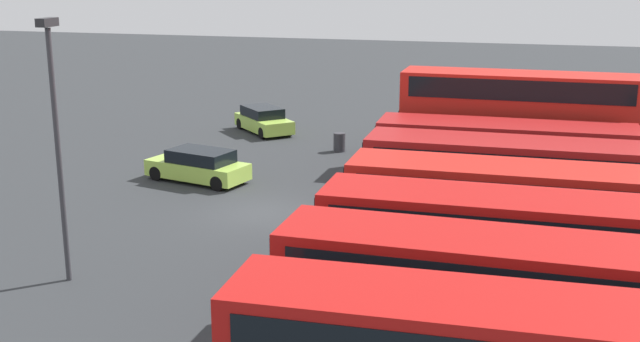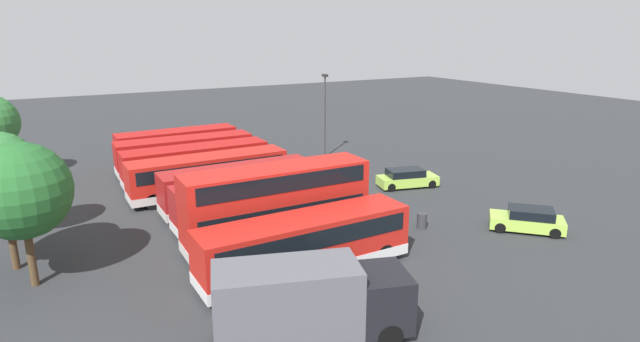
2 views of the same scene
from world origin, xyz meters
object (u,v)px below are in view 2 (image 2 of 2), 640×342
object	(u,v)px
bus_single_deck_near_end	(306,243)
box_truck_blue	(309,300)
bus_double_decker_second	(277,204)
car_hatchback_silver	(528,220)
bus_single_deck_far_end	(177,145)
bus_single_deck_fifth	(209,174)
bus_single_deck_seventh	(185,153)
bus_single_deck_third	(259,199)
waste_bin_yellow	(422,221)
lamp_post_tall	(325,109)
bus_single_deck_fourth	(238,186)
bus_single_deck_sixth	(196,163)
car_small_green	(407,178)

from	to	relation	value
bus_single_deck_near_end	box_truck_blue	bearing A→B (deg)	153.59
bus_double_decker_second	car_hatchback_silver	size ratio (longest dim) A/B	2.45
bus_single_deck_near_end	bus_single_deck_far_end	distance (m)	25.25
bus_single_deck_fifth	bus_single_deck_far_end	xyz separation A→B (m)	(10.84, -0.44, -0.00)
bus_double_decker_second	car_hatchback_silver	distance (m)	15.06
bus_single_deck_seventh	bus_single_deck_far_end	bearing A→B (deg)	-3.86
bus_double_decker_second	car_hatchback_silver	xyz separation A→B (m)	(-5.33, -13.98, -1.75)
bus_single_deck_third	waste_bin_yellow	size ratio (longest dim) A/B	11.05
bus_double_decker_second	bus_single_deck_third	bearing A→B (deg)	-5.69
bus_double_decker_second	bus_single_deck_seventh	bearing A→B (deg)	1.14
bus_double_decker_second	waste_bin_yellow	size ratio (longest dim) A/B	10.99
bus_single_deck_third	car_hatchback_silver	distance (m)	16.29
box_truck_blue	waste_bin_yellow	bearing A→B (deg)	-58.95
bus_single_deck_fifth	bus_single_deck_seventh	distance (m)	7.20
bus_single_deck_fifth	lamp_post_tall	size ratio (longest dim) A/B	1.47
box_truck_blue	lamp_post_tall	world-z (taller)	lamp_post_tall
bus_single_deck_fourth	bus_single_deck_sixth	size ratio (longest dim) A/B	0.92
bus_single_deck_near_end	lamp_post_tall	xyz separation A→B (m)	(20.34, -12.69, 2.95)
bus_single_deck_third	car_small_green	xyz separation A→B (m)	(1.71, -12.91, -0.92)
box_truck_blue	lamp_post_tall	distance (m)	29.74
box_truck_blue	lamp_post_tall	xyz separation A→B (m)	(25.40, -15.20, 2.86)
bus_single_deck_seventh	car_small_green	distance (m)	18.59
bus_single_deck_third	box_truck_blue	bearing A→B (deg)	166.04
bus_single_deck_near_end	bus_single_deck_fifth	size ratio (longest dim) A/B	0.96
car_small_green	waste_bin_yellow	xyz separation A→B (m)	(-7.17, 4.54, -0.23)
waste_bin_yellow	bus_single_deck_fourth	bearing A→B (deg)	44.07
bus_single_deck_fourth	bus_single_deck_fifth	world-z (taller)	same
lamp_post_tall	box_truck_blue	bearing A→B (deg)	149.10
car_hatchback_silver	bus_single_deck_far_end	bearing A→B (deg)	27.72
box_truck_blue	waste_bin_yellow	size ratio (longest dim) A/B	8.32
bus_double_decker_second	bus_single_deck_seventh	world-z (taller)	bus_double_decker_second
box_truck_blue	lamp_post_tall	bearing A→B (deg)	-30.90
bus_single_deck_near_end	bus_double_decker_second	xyz separation A→B (m)	(3.75, -0.21, 0.83)
bus_single_deck_near_end	bus_single_deck_sixth	distance (m)	17.96
bus_single_deck_sixth	box_truck_blue	world-z (taller)	box_truck_blue
bus_single_deck_far_end	box_truck_blue	distance (m)	30.42
bus_single_deck_far_end	box_truck_blue	bearing A→B (deg)	175.09
bus_single_deck_fifth	car_hatchback_silver	bearing A→B (deg)	-137.74
bus_double_decker_second	lamp_post_tall	bearing A→B (deg)	-36.96
bus_single_deck_third	bus_single_deck_fifth	xyz separation A→B (m)	(7.12, 0.90, 0.00)
bus_single_deck_fifth	bus_single_deck_sixth	distance (m)	3.55
bus_single_deck_seventh	waste_bin_yellow	world-z (taller)	bus_single_deck_seventh
bus_single_deck_fourth	lamp_post_tall	xyz separation A→B (m)	(9.76, -12.24, 2.95)
bus_single_deck_seventh	bus_single_deck_fourth	bearing A→B (deg)	-176.87
bus_single_deck_fourth	bus_single_deck_fifth	distance (m)	3.91
bus_single_deck_fourth	car_small_green	bearing A→B (deg)	-96.96
lamp_post_tall	bus_single_deck_fifth	bearing A→B (deg)	114.46
bus_single_deck_third	bus_single_deck_far_end	world-z (taller)	same
bus_single_deck_sixth	car_hatchback_silver	xyz separation A→B (m)	(-19.53, -14.44, -0.92)
bus_single_deck_fifth	bus_single_deck_seventh	size ratio (longest dim) A/B	1.02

